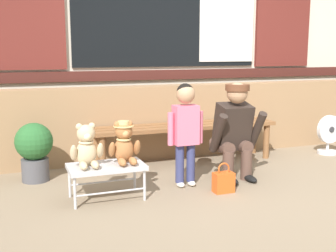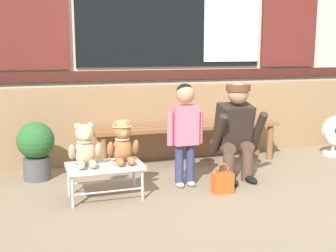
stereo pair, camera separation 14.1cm
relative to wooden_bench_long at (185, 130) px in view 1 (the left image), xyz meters
The scene contains 12 objects.
ground_plane 1.13m from the wooden_bench_long, 85.26° to the right, with size 60.00×60.00×0.00m, color #84725B.
brick_low_wall 0.38m from the wooden_bench_long, 76.46° to the left, with size 7.80×0.25×0.85m, color #997551.
shop_facade 1.66m from the wooden_bench_long, 84.10° to the left, with size 7.96×0.26×3.53m.
wooden_bench_long is the anchor object (origin of this frame).
small_display_bench 1.39m from the wooden_bench_long, 141.58° to the right, with size 0.64×0.36×0.30m.
teddy_bear_plain 1.52m from the wooden_bench_long, 145.38° to the right, with size 0.28×0.26×0.36m.
teddy_bear_with_hat 1.27m from the wooden_bench_long, 137.16° to the right, with size 0.28×0.27×0.36m.
child_standing 0.86m from the wooden_bench_long, 112.94° to the right, with size 0.35×0.18×0.96m.
adult_crouching 0.75m from the wooden_bench_long, 72.60° to the right, with size 0.50×0.49×0.95m.
handbag_on_ground 1.10m from the wooden_bench_long, 94.13° to the right, with size 0.18×0.11×0.27m.
potted_plant 1.63m from the wooden_bench_long, behind, with size 0.36×0.36×0.57m.
floor_fan 1.82m from the wooden_bench_long, ahead, with size 0.34×0.24×0.48m.
Camera 1 is at (-1.92, -3.26, 1.25)m, focal length 45.75 mm.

